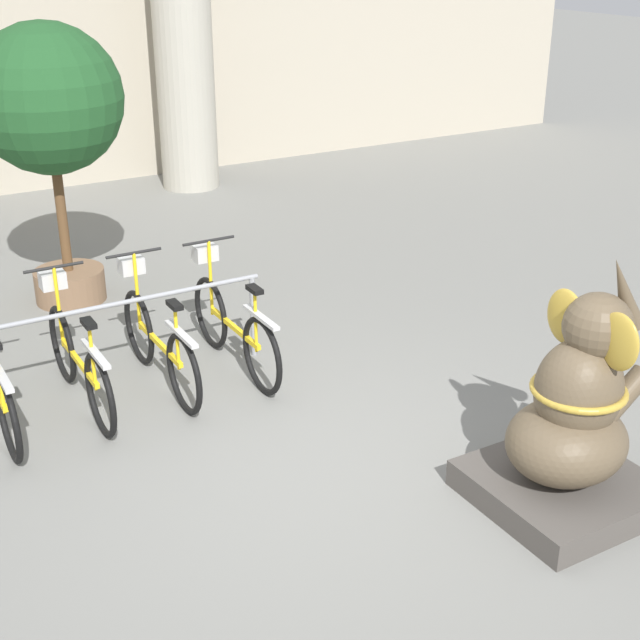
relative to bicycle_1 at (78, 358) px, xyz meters
The scene contains 8 objects.
ground_plane 2.24m from the bicycle_1, 56.84° to the right, with size 60.00×60.00×0.00m, color slate.
column_right 7.01m from the bicycle_1, 59.81° to the left, with size 1.03×1.03×5.16m.
bike_rack 0.39m from the bicycle_1, 16.80° to the left, with size 2.62×0.05×0.77m.
bicycle_1 is the anchor object (origin of this frame).
bicycle_2 0.67m from the bicycle_1, ahead, with size 0.48×1.69×1.04m.
bicycle_3 1.35m from the bicycle_1, ahead, with size 0.48×1.69×1.04m.
elephant_statue 3.81m from the bicycle_1, 50.62° to the right, with size 1.08×1.08×1.71m.
potted_tree 2.76m from the bicycle_1, 76.34° to the left, with size 1.43×1.43×2.77m.
Camera 1 is at (-2.73, -4.60, 3.52)m, focal length 50.00 mm.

